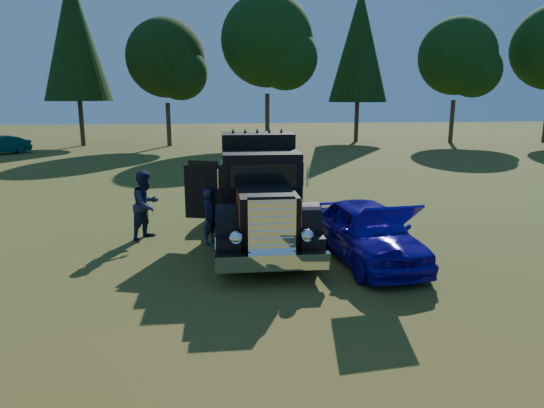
{
  "coord_description": "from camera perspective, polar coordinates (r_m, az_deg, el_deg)",
  "views": [
    {
      "loc": [
        0.07,
        -10.41,
        4.1
      ],
      "look_at": [
        1.4,
        2.02,
        1.26
      ],
      "focal_mm": 32.0,
      "sensor_mm": 36.0,
      "label": 1
    }
  ],
  "objects": [
    {
      "name": "spectator_near",
      "position": [
        13.54,
        -7.29,
        -1.48
      ],
      "size": [
        0.61,
        0.68,
        1.56
      ],
      "primitive_type": "imported",
      "rotation": [
        0.0,
        0.0,
        1.03
      ],
      "color": "#1E2148",
      "rests_on": "ground"
    },
    {
      "name": "hotrod_coupe",
      "position": [
        12.34,
        11.23,
        -3.2
      ],
      "size": [
        2.23,
        4.54,
        1.89
      ],
      "color": "#0824AE",
      "rests_on": "ground"
    },
    {
      "name": "treeline",
      "position": [
        37.58,
        -7.65,
        18.22
      ],
      "size": [
        72.1,
        23.52,
        13.84
      ],
      "color": "#2D2116",
      "rests_on": "ground"
    },
    {
      "name": "distant_teal_car",
      "position": [
        38.82,
        -29.35,
        6.05
      ],
      "size": [
        3.77,
        3.44,
        1.25
      ],
      "primitive_type": "imported",
      "rotation": [
        0.0,
        0.0,
        -0.88
      ],
      "color": "#0B3042",
      "rests_on": "ground"
    },
    {
      "name": "ground",
      "position": [
        11.19,
        -6.1,
        -8.77
      ],
      "size": [
        120.0,
        120.0,
        0.0
      ],
      "primitive_type": "plane",
      "color": "#315017",
      "rests_on": "ground"
    },
    {
      "name": "spectator_far",
      "position": [
        14.38,
        -14.59,
        -0.09
      ],
      "size": [
        1.15,
        1.22,
        1.98
      ],
      "primitive_type": "imported",
      "rotation": [
        0.0,
        0.0,
        1.0
      ],
      "color": "#1A293D",
      "rests_on": "ground"
    },
    {
      "name": "diamond_t_truck",
      "position": [
        13.55,
        -1.44,
        0.79
      ],
      "size": [
        3.34,
        7.16,
        3.0
      ],
      "color": "black",
      "rests_on": "ground"
    }
  ]
}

